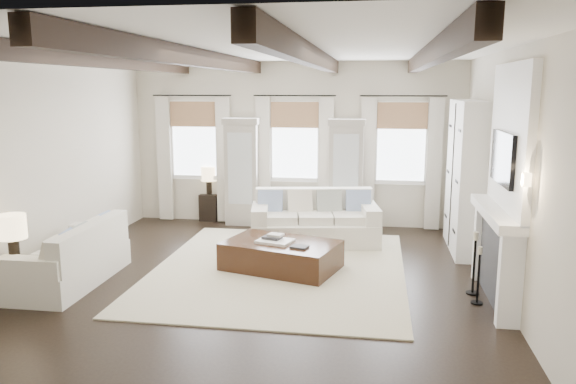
% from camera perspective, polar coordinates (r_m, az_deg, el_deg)
% --- Properties ---
extents(ground, '(7.50, 7.50, 0.00)m').
position_cam_1_polar(ground, '(7.83, -3.27, -9.63)').
color(ground, black).
rests_on(ground, ground).
extents(room_shell, '(6.54, 7.54, 3.22)m').
position_cam_1_polar(room_shell, '(8.16, 3.09, 4.83)').
color(room_shell, beige).
rests_on(room_shell, ground).
extents(area_rug, '(3.71, 4.40, 0.02)m').
position_cam_1_polar(area_rug, '(8.55, -0.89, -7.79)').
color(area_rug, beige).
rests_on(area_rug, ground).
extents(sofa_back, '(2.32, 1.34, 0.93)m').
position_cam_1_polar(sofa_back, '(9.86, 2.73, -3.11)').
color(sofa_back, white).
rests_on(sofa_back, ground).
extents(sofa_left, '(0.92, 2.00, 0.86)m').
position_cam_1_polar(sofa_left, '(8.43, -20.97, -6.38)').
color(sofa_left, white).
rests_on(sofa_left, ground).
extents(ottoman, '(1.86, 1.45, 0.43)m').
position_cam_1_polar(ottoman, '(8.48, -0.68, -6.49)').
color(ottoman, black).
rests_on(ottoman, ground).
extents(tray, '(0.59, 0.51, 0.04)m').
position_cam_1_polar(tray, '(8.39, -1.33, -5.00)').
color(tray, white).
rests_on(tray, ottoman).
extents(book_lower, '(0.31, 0.27, 0.04)m').
position_cam_1_polar(book_lower, '(8.44, -1.63, -4.64)').
color(book_lower, '#262628').
rests_on(book_lower, tray).
extents(book_upper, '(0.26, 0.23, 0.03)m').
position_cam_1_polar(book_upper, '(8.45, -1.26, -4.37)').
color(book_upper, beige).
rests_on(book_upper, book_lower).
extents(book_loose, '(0.28, 0.24, 0.03)m').
position_cam_1_polar(book_loose, '(8.11, 1.17, -5.60)').
color(book_loose, '#262628').
rests_on(book_loose, ottoman).
extents(side_table_front, '(0.53, 0.53, 0.53)m').
position_cam_1_polar(side_table_front, '(8.08, -25.82, -8.08)').
color(side_table_front, black).
rests_on(side_table_front, ground).
extents(lamp_front, '(0.35, 0.35, 0.60)m').
position_cam_1_polar(lamp_front, '(7.90, -26.22, -3.44)').
color(lamp_front, black).
rests_on(lamp_front, side_table_front).
extents(side_table_back, '(0.37, 0.37, 0.55)m').
position_cam_1_polar(side_table_back, '(11.71, -7.94, -1.49)').
color(side_table_back, black).
rests_on(side_table_back, ground).
extents(lamp_back, '(0.33, 0.33, 0.57)m').
position_cam_1_polar(lamp_back, '(11.60, -8.02, 1.69)').
color(lamp_back, black).
rests_on(lamp_back, side_table_back).
extents(candlestick_near, '(0.15, 0.15, 0.75)m').
position_cam_1_polar(candlestick_near, '(7.55, 18.76, -8.48)').
color(candlestick_near, black).
rests_on(candlestick_near, ground).
extents(candlestick_far, '(0.17, 0.17, 0.85)m').
position_cam_1_polar(candlestick_far, '(7.86, 18.36, -7.38)').
color(candlestick_far, black).
rests_on(candlestick_far, ground).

